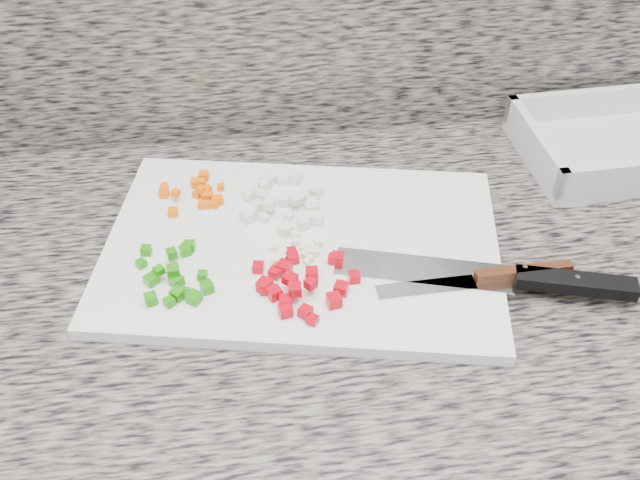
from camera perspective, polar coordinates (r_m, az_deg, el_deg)
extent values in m
cube|color=beige|center=(1.25, 0.31, -17.70)|extent=(3.92, 0.62, 0.86)
cube|color=slate|center=(0.89, 0.41, -2.98)|extent=(3.96, 0.64, 0.04)
cube|color=white|center=(0.89, -1.45, -0.60)|extent=(0.54, 0.42, 0.02)
cube|color=#FF6105|center=(0.96, -9.10, 3.71)|extent=(0.01, 0.01, 0.01)
cube|color=#FF6105|center=(0.98, -9.46, 4.52)|extent=(0.01, 0.01, 0.01)
cube|color=#FF6105|center=(0.95, -11.47, 3.71)|extent=(0.01, 0.01, 0.01)
cube|color=#FF6105|center=(0.94, -8.92, 2.82)|extent=(0.01, 0.01, 0.01)
cube|color=#FF6105|center=(0.97, -12.32, 3.86)|extent=(0.01, 0.01, 0.01)
cube|color=#FF6105|center=(0.97, -9.02, 4.00)|extent=(0.01, 0.01, 0.01)
cube|color=#FF6105|center=(0.95, -9.01, 3.50)|extent=(0.02, 0.02, 0.01)
cube|color=#FF6105|center=(0.97, -7.95, 4.21)|extent=(0.01, 0.01, 0.01)
cube|color=#FF6105|center=(0.99, -9.26, 5.07)|extent=(0.01, 0.01, 0.01)
cube|color=#FF6105|center=(0.95, -8.31, 3.18)|extent=(0.01, 0.01, 0.01)
cube|color=#FF6105|center=(0.96, -9.36, 3.79)|extent=(0.01, 0.01, 0.01)
cube|color=#FF6105|center=(0.94, -11.68, 2.25)|extent=(0.01, 0.01, 0.01)
cube|color=#FF6105|center=(0.99, -9.29, 5.09)|extent=(0.01, 0.01, 0.01)
cube|color=#FF6105|center=(0.94, -8.43, 2.83)|extent=(0.01, 0.01, 0.01)
cube|color=#FF6105|center=(0.95, -9.50, 3.98)|extent=(0.01, 0.01, 0.01)
cube|color=#FF6105|center=(0.97, -12.41, 3.68)|extent=(0.01, 0.01, 0.01)
cube|color=#FF6105|center=(0.94, -9.40, 2.82)|extent=(0.01, 0.01, 0.01)
cube|color=#FF6105|center=(0.95, -8.08, 3.21)|extent=(0.01, 0.01, 0.01)
cube|color=#FF6105|center=(0.98, -9.94, 4.56)|extent=(0.01, 0.01, 0.01)
cube|color=#FF6105|center=(0.98, -12.32, 4.23)|extent=(0.01, 0.01, 0.01)
cube|color=#FF6105|center=(0.94, -9.44, 2.81)|extent=(0.01, 0.01, 0.01)
cube|color=#FF6105|center=(0.96, -9.81, 3.64)|extent=(0.01, 0.01, 0.01)
cube|color=silver|center=(0.93, -0.66, 2.95)|extent=(0.02, 0.02, 0.01)
cube|color=silver|center=(0.89, -2.76, 0.85)|extent=(0.02, 0.02, 0.01)
cube|color=silver|center=(0.91, -4.08, 2.90)|extent=(0.02, 0.02, 0.01)
cube|color=silver|center=(0.95, -5.71, 3.68)|extent=(0.02, 0.02, 0.01)
cube|color=silver|center=(0.90, -1.22, 1.32)|extent=(0.01, 0.01, 0.01)
cube|color=silver|center=(0.93, -0.61, 2.97)|extent=(0.01, 0.01, 0.01)
cube|color=silver|center=(0.90, -1.33, 1.36)|extent=(0.02, 0.02, 0.01)
cube|color=silver|center=(0.91, -4.51, 1.78)|extent=(0.02, 0.02, 0.01)
cube|color=silver|center=(0.91, -1.09, 1.78)|extent=(0.02, 0.02, 0.01)
cube|color=silver|center=(0.91, -2.55, 1.93)|extent=(0.02, 0.02, 0.01)
cube|color=silver|center=(0.93, -5.05, 2.75)|extent=(0.01, 0.01, 0.01)
cube|color=silver|center=(0.91, -5.80, 1.99)|extent=(0.02, 0.02, 0.01)
cube|color=silver|center=(0.93, -2.89, 3.18)|extent=(0.01, 0.01, 0.01)
cube|color=silver|center=(0.95, -4.65, 3.56)|extent=(0.02, 0.02, 0.01)
cube|color=silver|center=(0.92, -1.95, 3.21)|extent=(0.02, 0.02, 0.01)
cube|color=silver|center=(0.95, -0.31, 3.87)|extent=(0.02, 0.02, 0.01)
cube|color=silver|center=(0.92, -0.68, 2.58)|extent=(0.02, 0.02, 0.01)
cube|color=silver|center=(0.97, -4.06, 4.82)|extent=(0.02, 0.02, 0.01)
cube|color=silver|center=(0.91, -0.20, 1.76)|extent=(0.02, 0.02, 0.01)
cube|color=silver|center=(0.91, -0.69, 2.00)|extent=(0.01, 0.01, 0.01)
cube|color=silver|center=(0.97, -3.05, 4.76)|extent=(0.01, 0.01, 0.01)
cube|color=silver|center=(0.95, -5.22, 3.82)|extent=(0.01, 0.01, 0.01)
cube|color=silver|center=(0.97, -4.33, 4.86)|extent=(0.02, 0.02, 0.01)
cube|color=silver|center=(0.92, -5.52, 2.27)|extent=(0.02, 0.02, 0.01)
cube|color=silver|center=(0.94, -1.45, 3.45)|extent=(0.02, 0.02, 0.01)
cube|color=silver|center=(0.97, -2.00, 4.95)|extent=(0.02, 0.02, 0.01)
cube|color=silver|center=(0.96, -4.53, 4.34)|extent=(0.02, 0.02, 0.01)
cube|color=silver|center=(0.94, -2.08, 3.31)|extent=(0.02, 0.02, 0.01)
cube|color=#207E0B|center=(0.85, -12.76, -2.37)|extent=(0.02, 0.02, 0.01)
cube|color=#207E0B|center=(0.86, -11.77, -1.07)|extent=(0.01, 0.01, 0.01)
cube|color=#207E0B|center=(0.88, -10.58, -0.45)|extent=(0.01, 0.01, 0.01)
cube|color=#207E0B|center=(0.88, -10.73, -0.83)|extent=(0.02, 0.02, 0.01)
cube|color=#207E0B|center=(0.82, -10.04, -4.56)|extent=(0.02, 0.02, 0.01)
cube|color=#207E0B|center=(0.85, -13.36, -3.06)|extent=(0.02, 0.02, 0.01)
cube|color=#207E0B|center=(0.83, -10.78, -4.18)|extent=(0.01, 0.01, 0.01)
cube|color=#207E0B|center=(0.88, -10.38, -0.45)|extent=(0.01, 0.01, 0.01)
cube|color=#207E0B|center=(0.89, -13.73, -0.81)|extent=(0.01, 0.01, 0.01)
cube|color=#207E0B|center=(0.84, -9.37, -2.81)|extent=(0.01, 0.01, 0.01)
cube|color=#207E0B|center=(0.83, -11.33, -4.26)|extent=(0.02, 0.02, 0.01)
cube|color=#207E0B|center=(0.82, -11.97, -4.86)|extent=(0.01, 0.01, 0.01)
cube|color=#207E0B|center=(0.84, -11.41, -3.21)|extent=(0.02, 0.02, 0.01)
cube|color=#207E0B|center=(0.83, -13.38, -4.57)|extent=(0.02, 0.02, 0.01)
cube|color=#207E0B|center=(0.83, -9.03, -3.75)|extent=(0.02, 0.02, 0.01)
cube|color=#207E0B|center=(0.87, -14.12, -1.82)|extent=(0.01, 0.01, 0.01)
cube|color=#207E0B|center=(0.84, -11.67, -2.41)|extent=(0.02, 0.02, 0.01)
cube|color=#C30213|center=(0.81, -3.66, -4.26)|extent=(0.02, 0.02, 0.01)
cube|color=#C30213|center=(0.85, -2.20, -1.40)|extent=(0.02, 0.02, 0.01)
cube|color=#C30213|center=(0.83, -0.66, -2.72)|extent=(0.02, 0.02, 0.01)
cube|color=#C30213|center=(0.85, 1.41, -1.41)|extent=(0.02, 0.02, 0.01)
cube|color=#C30213|center=(0.82, -4.44, -3.98)|extent=(0.01, 0.01, 0.01)
cube|color=#C30213|center=(0.81, -0.75, -3.52)|extent=(0.02, 0.02, 0.01)
cube|color=#C30213|center=(0.80, -2.75, -4.97)|extent=(0.02, 0.02, 0.01)
cube|color=#C30213|center=(0.80, 1.12, -4.84)|extent=(0.02, 0.02, 0.01)
cube|color=#C30213|center=(0.86, -2.28, -0.98)|extent=(0.01, 0.01, 0.01)
cube|color=#C30213|center=(0.84, -2.90, -2.24)|extent=(0.02, 0.02, 0.01)
cube|color=#C30213|center=(0.85, 1.08, -1.51)|extent=(0.02, 0.02, 0.01)
cube|color=#C30213|center=(0.78, -0.62, -6.37)|extent=(0.02, 0.02, 0.01)
cube|color=#C30213|center=(0.80, -2.03, -3.99)|extent=(0.02, 0.02, 0.01)
cube|color=#C30213|center=(0.81, -2.42, -3.12)|extent=(0.02, 0.02, 0.01)
cube|color=#C30213|center=(0.84, -3.04, -2.36)|extent=(0.02, 0.02, 0.01)
cube|color=#C30213|center=(0.84, -4.96, -2.16)|extent=(0.02, 0.02, 0.01)
cube|color=#C30213|center=(0.79, -2.78, -5.64)|extent=(0.02, 0.02, 0.01)
cube|color=#C30213|center=(0.79, -1.17, -5.77)|extent=(0.02, 0.02, 0.01)
cube|color=#C30213|center=(0.82, -4.44, -3.65)|extent=(0.02, 0.02, 0.01)
cube|color=#C30213|center=(0.84, -3.64, -2.63)|extent=(0.02, 0.02, 0.01)
cube|color=#C30213|center=(0.82, 1.71, -3.86)|extent=(0.02, 0.02, 0.01)
cube|color=#C30213|center=(0.83, 2.77, -2.97)|extent=(0.01, 0.01, 0.01)
cube|color=#F4EEBC|center=(0.86, -2.64, -1.07)|extent=(0.01, 0.01, 0.01)
cube|color=#F4EEBC|center=(0.87, -0.14, -0.23)|extent=(0.01, 0.01, 0.01)
cube|color=#F4EEBC|center=(0.86, -2.99, -1.35)|extent=(0.01, 0.01, 0.01)
cube|color=#F4EEBC|center=(0.89, -1.98, 0.51)|extent=(0.01, 0.01, 0.01)
cube|color=#F4EEBC|center=(0.85, -1.04, -1.72)|extent=(0.01, 0.01, 0.01)
cube|color=#F4EEBC|center=(0.85, -0.82, -1.48)|extent=(0.01, 0.01, 0.01)
cube|color=#F4EEBC|center=(0.86, -0.89, -0.92)|extent=(0.01, 0.01, 0.01)
cube|color=#F4EEBC|center=(0.88, -1.99, -0.14)|extent=(0.01, 0.01, 0.01)
cube|color=#F4EEBC|center=(0.86, -0.46, -0.82)|extent=(0.01, 0.01, 0.01)
cube|color=#F4EEBC|center=(0.85, -3.40, -1.65)|extent=(0.01, 0.01, 0.01)
cube|color=#F4EEBC|center=(0.86, -2.83, -1.24)|extent=(0.01, 0.01, 0.01)
cube|color=#F4EEBC|center=(0.87, -1.36, -0.67)|extent=(0.01, 0.01, 0.01)
cube|color=#F4EEBC|center=(0.87, -3.71, -0.59)|extent=(0.01, 0.01, 0.01)
cube|color=#F4EEBC|center=(0.86, -0.44, -0.91)|extent=(0.01, 0.01, 0.01)
cube|color=#F4EEBC|center=(0.86, -1.25, -1.15)|extent=(0.01, 0.01, 0.01)
cube|color=#F4EEBC|center=(0.87, -0.88, -0.52)|extent=(0.01, 0.01, 0.01)
cube|color=silver|center=(0.85, 8.29, -2.43)|extent=(0.21, 0.10, 0.00)
cube|color=black|center=(0.87, 19.77, -3.26)|extent=(0.14, 0.06, 0.02)
cylinder|color=silver|center=(0.86, 19.90, -2.84)|extent=(0.01, 0.01, 0.00)
cube|color=silver|center=(0.83, 8.49, -3.79)|extent=(0.12, 0.03, 0.00)
cube|color=#4E2513|center=(0.86, 15.96, -2.53)|extent=(0.12, 0.02, 0.02)
cylinder|color=silver|center=(0.86, 16.08, -2.11)|extent=(0.01, 0.01, 0.00)
cube|color=silver|center=(1.13, 22.55, 6.51)|extent=(0.28, 0.21, 0.01)
cube|color=silver|center=(1.19, 20.95, 10.24)|extent=(0.27, 0.02, 0.04)
cube|color=silver|center=(1.06, 16.81, 7.33)|extent=(0.02, 0.20, 0.04)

